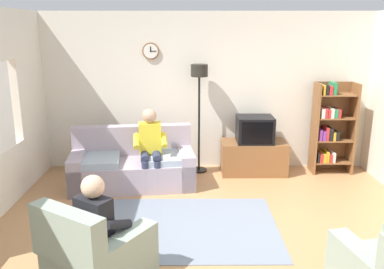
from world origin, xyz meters
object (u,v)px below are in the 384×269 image
bookshelf (330,127)px  armchair_near_window (97,256)px  person_on_couch (150,145)px  tv (255,129)px  floor_lamp (199,89)px  couch (133,166)px  tv_stand (253,157)px  person_in_left_armchair (102,223)px

bookshelf → armchair_near_window: 4.59m
armchair_near_window → person_on_couch: 2.49m
tv → floor_lamp: 1.16m
couch → bookshelf: bookshelf is taller
armchair_near_window → tv_stand: bearing=57.1°
couch → person_on_couch: person_on_couch is taller
couch → person_in_left_armchair: (0.05, -2.47, 0.29)m
floor_lamp → armchair_near_window: size_ratio=1.58×
tv_stand → floor_lamp: bearing=174.0°
bookshelf → person_on_couch: bookshelf is taller
person_in_left_armchair → armchair_near_window: bearing=-123.0°
tv_stand → armchair_near_window: size_ratio=0.94×
armchair_near_window → person_in_left_armchair: 0.33m
tv_stand → person_on_couch: (-1.70, -0.65, 0.42)m
couch → bookshelf: size_ratio=1.27×
bookshelf → floor_lamp: size_ratio=0.85×
armchair_near_window → person_in_left_armchair: bearing=57.0°
armchair_near_window → person_in_left_armchair: (0.05, 0.07, 0.32)m
couch → armchair_near_window: 2.54m
armchair_near_window → tv: bearing=56.8°
tv → bookshelf: size_ratio=0.38×
person_on_couch → armchair_near_window: bearing=-97.1°
bookshelf → person_on_couch: size_ratio=1.26×
armchair_near_window → person_on_couch: size_ratio=0.95×
floor_lamp → person_in_left_armchair: floor_lamp is taller
bookshelf → person_on_couch: 3.08m
couch → tv_stand: size_ratio=1.81×
tv_stand → person_on_couch: 1.87m
tv → armchair_near_window: bearing=-123.2°
person_in_left_armchair → person_on_couch: bearing=83.9°
bookshelf → person_in_left_armchair: size_ratio=1.40×
couch → bookshelf: (3.30, 0.61, 0.48)m
bookshelf → floor_lamp: (-2.24, 0.03, 0.66)m
armchair_near_window → person_in_left_armchair: size_ratio=1.05×
tv → floor_lamp: size_ratio=0.32×
couch → floor_lamp: 1.68m
floor_lamp → tv_stand: bearing=-6.0°
tv_stand → floor_lamp: floor_lamp is taller
tv_stand → armchair_near_window: bearing=-122.9°
tv → person_in_left_armchair: (-1.95, -2.99, -0.17)m
person_on_couch → couch: bearing=159.9°
couch → person_in_left_armchair: size_ratio=1.78×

